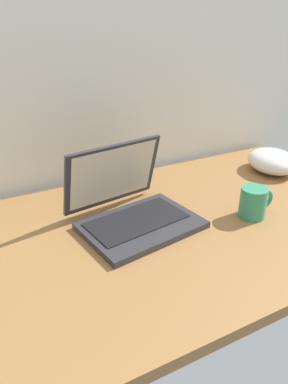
% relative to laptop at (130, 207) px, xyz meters
% --- Properties ---
extents(desk, '(1.60, 0.76, 0.03)m').
position_rel_laptop_xyz_m(desk, '(0.01, -0.07, -0.06)').
color(desk, olive).
rests_on(desk, ground).
extents(laptop, '(0.34, 0.32, 0.21)m').
position_rel_laptop_xyz_m(laptop, '(0.00, 0.00, 0.00)').
color(laptop, '#2D2D33').
rests_on(laptop, desk).
extents(coffee_mug, '(0.11, 0.08, 0.09)m').
position_rel_laptop_xyz_m(coffee_mug, '(0.33, -0.14, 0.00)').
color(coffee_mug, '#338C66').
rests_on(coffee_mug, desk).
extents(cushion, '(0.22, 0.24, 0.08)m').
position_rel_laptop_xyz_m(cushion, '(0.63, 0.08, -0.01)').
color(cushion, silver).
rests_on(cushion, desk).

